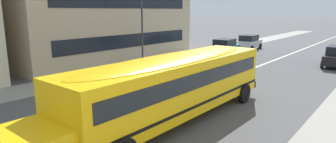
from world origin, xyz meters
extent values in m
plane|color=#4C4C4F|center=(0.00, 0.00, 0.00)|extent=(400.00, 400.00, 0.00)
cube|color=gray|center=(0.00, 7.55, 0.01)|extent=(120.00, 3.00, 0.01)
cube|color=silver|center=(0.00, 0.00, 0.00)|extent=(110.00, 0.16, 0.01)
cube|color=yellow|center=(0.95, -1.76, 1.50)|extent=(10.32, 2.50, 2.06)
cube|color=black|center=(6.17, -1.84, 0.64)|extent=(0.23, 2.34, 0.34)
cube|color=black|center=(0.95, -1.76, 1.87)|extent=(9.70, 2.53, 0.60)
cube|color=black|center=(0.95, -1.76, 0.89)|extent=(10.34, 2.53, 0.11)
ellipsoid|color=yellow|center=(0.95, -1.76, 2.52)|extent=(9.90, 2.31, 0.34)
cylinder|color=red|center=(-2.31, -0.37, 1.39)|extent=(0.42, 0.42, 0.03)
cylinder|color=black|center=(-2.93, -0.52, 0.47)|extent=(0.94, 0.28, 0.93)
cylinder|color=black|center=(4.84, -2.99, 0.47)|extent=(0.94, 0.28, 0.93)
cylinder|color=black|center=(4.88, -0.65, 0.47)|extent=(0.94, 0.28, 0.93)
cube|color=#195B66|center=(17.87, 4.89, 0.65)|extent=(3.99, 1.91, 0.70)
cube|color=black|center=(17.72, 4.88, 1.32)|extent=(2.28, 1.68, 0.64)
cylinder|color=black|center=(19.12, 5.81, 0.30)|extent=(0.61, 0.21, 0.60)
cylinder|color=black|center=(19.21, 4.11, 0.30)|extent=(0.61, 0.21, 0.60)
cylinder|color=black|center=(16.53, 5.67, 0.30)|extent=(0.61, 0.21, 0.60)
cylinder|color=black|center=(16.62, 3.97, 0.30)|extent=(0.61, 0.21, 0.60)
cube|color=#B7BABF|center=(23.81, 4.92, 0.65)|extent=(3.93, 1.76, 0.70)
cube|color=black|center=(23.66, 4.92, 1.32)|extent=(2.22, 1.60, 0.64)
cylinder|color=black|center=(25.10, 5.80, 0.30)|extent=(0.60, 0.19, 0.60)
cylinder|color=black|center=(25.13, 4.10, 0.30)|extent=(0.60, 0.19, 0.60)
cylinder|color=black|center=(22.50, 5.75, 0.30)|extent=(0.60, 0.19, 0.60)
cylinder|color=black|center=(22.53, 4.05, 0.30)|extent=(0.60, 0.19, 0.60)
cylinder|color=black|center=(16.61, -4.16, 0.30)|extent=(0.61, 0.20, 0.60)
cylinder|color=black|center=(19.20, -4.06, 0.30)|extent=(0.61, 0.20, 0.60)
cylinder|color=#38383D|center=(8.05, 6.85, 3.25)|extent=(0.14, 0.14, 6.50)
cube|color=black|center=(9.03, 9.03, 1.92)|extent=(14.46, 0.04, 1.10)
cube|color=black|center=(9.03, 9.03, 5.12)|extent=(14.46, 0.04, 1.10)
camera|label=1|loc=(-8.02, -8.55, 4.42)|focal=30.85mm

